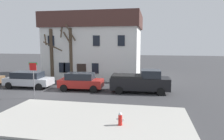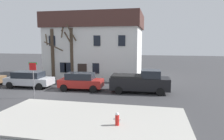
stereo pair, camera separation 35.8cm
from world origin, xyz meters
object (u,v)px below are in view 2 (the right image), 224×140
Objects in this scene: tree_bare_near at (53,53)px; tree_bare_mid at (72,51)px; car_red_wagon at (81,81)px; street_sign_pole at (33,73)px; car_silver_wagon at (29,79)px; bicycle_leaning at (34,79)px; fire_hydrant at (117,119)px; pickup_truck_black at (140,81)px; building_main at (96,45)px.

tree_bare_near is 2.39m from tree_bare_mid.
street_sign_pole reaches higher than car_red_wagon.
bicycle_leaning is (-1.03, 2.53, -0.49)m from car_silver_wagon.
car_silver_wagon is 6.72× the size of fire_hydrant.
car_red_wagon reaches higher than car_silver_wagon.
car_red_wagon is at bearing -58.21° from tree_bare_mid.
tree_bare_near is 1.29× the size of car_silver_wagon.
pickup_truck_black is (10.91, -4.19, -2.35)m from tree_bare_near.
bicycle_leaning is (-1.50, -1.79, -3.00)m from tree_bare_near.
car_red_wagon is at bearing 53.02° from street_sign_pole.
car_red_wagon is (5.66, -0.08, 0.02)m from car_silver_wagon.
street_sign_pole is (2.91, -3.73, 1.22)m from car_silver_wagon.
car_silver_wagon is 5.66m from car_red_wagon.
car_red_wagon is 1.44× the size of street_sign_pole.
building_main reaches higher than car_red_wagon.
street_sign_pole is at bearing -52.04° from car_silver_wagon.
pickup_truck_black is 8.36m from fire_hydrant.
pickup_truck_black is 1.83× the size of street_sign_pole.
pickup_truck_black is (6.56, -8.05, -3.18)m from building_main.
fire_hydrant is at bearing -94.36° from pickup_truck_black.
building_main is 17.79m from fire_hydrant.
tree_bare_near is 1.45× the size of car_red_wagon.
tree_bare_mid is at bearing 26.15° from bicycle_leaning.
street_sign_pole is 1.76× the size of bicycle_leaning.
building_main is at bearing 80.83° from street_sign_pole.
bicycle_leaning is at bearing -153.85° from tree_bare_mid.
tree_bare_mid reaches higher than car_red_wagon.
street_sign_pole is at bearing -99.17° from building_main.
car_silver_wagon is at bearing 127.96° from street_sign_pole.
car_silver_wagon is 2.83× the size of bicycle_leaning.
building_main is 8.99m from bicycle_leaning.
pickup_truck_black is at bearing -50.83° from building_main.
street_sign_pole is (-2.75, -3.65, 1.20)m from car_red_wagon.
tree_bare_mid is 1.72× the size of car_red_wagon.
tree_bare_mid is at bearing 90.33° from street_sign_pole.
car_red_wagon is 9.59m from fire_hydrant.
building_main is 17.06× the size of fire_hydrant.
building_main is at bearing 59.44° from car_silver_wagon.
bicycle_leaning is at bearing -129.97° from tree_bare_near.
fire_hydrant is at bearing -37.29° from car_silver_wagon.
building_main reaches higher than fire_hydrant.
building_main is 10.07m from car_silver_wagon.
tree_bare_near is 3.64× the size of bicycle_leaning.
tree_bare_near is at bearing 50.03° from bicycle_leaning.
tree_bare_mid is 15.19m from fire_hydrant.
building_main is at bearing 109.90° from fire_hydrant.
tree_bare_near is at bearing 83.72° from car_silver_wagon.
car_silver_wagon reaches higher than bicycle_leaning.
building_main reaches higher than car_silver_wagon.
street_sign_pole is (2.43, -8.05, -1.29)m from tree_bare_near.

